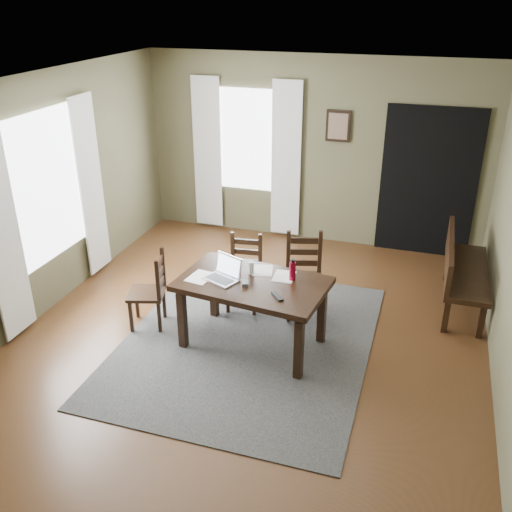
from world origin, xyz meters
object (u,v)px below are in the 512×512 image
(dining_table, at_px, (253,289))
(bench, at_px, (460,267))
(chair_end, at_px, (151,291))
(water_bottle, at_px, (293,271))
(chair_back_right, at_px, (304,276))
(chair_back_left, at_px, (244,273))
(laptop, at_px, (224,273))

(dining_table, height_order, bench, bench)
(chair_end, height_order, water_bottle, water_bottle)
(chair_back_right, xyz_separation_m, water_bottle, (0.02, -0.66, 0.39))
(chair_back_right, bearing_deg, chair_back_left, 169.56)
(chair_back_left, distance_m, chair_back_right, 0.71)
(chair_back_right, bearing_deg, laptop, -143.76)
(chair_back_right, xyz_separation_m, laptop, (-0.66, -0.84, 0.35))
(bench, bearing_deg, water_bottle, 129.02)
(chair_back_left, height_order, chair_back_right, chair_back_right)
(bench, bearing_deg, dining_table, 126.53)
(water_bottle, bearing_deg, dining_table, -156.83)
(chair_back_right, bearing_deg, bench, 6.79)
(dining_table, distance_m, chair_back_right, 0.91)
(chair_back_left, height_order, laptop, laptop)
(chair_back_right, bearing_deg, water_bottle, -103.93)
(bench, bearing_deg, chair_end, 114.86)
(chair_end, xyz_separation_m, bench, (3.28, 1.52, 0.08))
(chair_back_left, bearing_deg, bench, 10.88)
(dining_table, relative_size, chair_back_right, 1.64)
(dining_table, bearing_deg, laptop, -168.86)
(chair_back_left, bearing_deg, water_bottle, -46.19)
(chair_back_left, height_order, water_bottle, water_bottle)
(chair_back_left, distance_m, water_bottle, 1.03)
(dining_table, distance_m, laptop, 0.34)
(chair_back_right, distance_m, laptop, 1.12)
(dining_table, xyz_separation_m, chair_back_left, (-0.35, 0.75, -0.23))
(chair_end, distance_m, chair_back_right, 1.75)
(chair_end, distance_m, water_bottle, 1.65)
(chair_back_left, distance_m, laptop, 0.87)
(bench, distance_m, laptop, 2.86)
(laptop, xyz_separation_m, water_bottle, (0.68, 0.19, 0.04))
(dining_table, bearing_deg, chair_end, -174.15)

